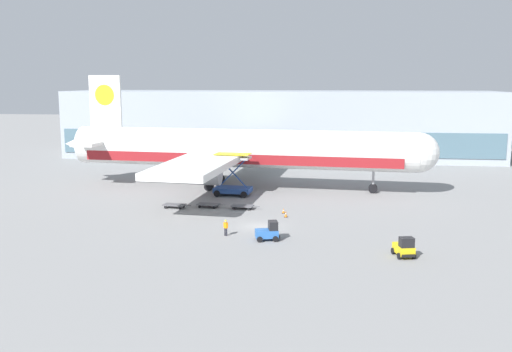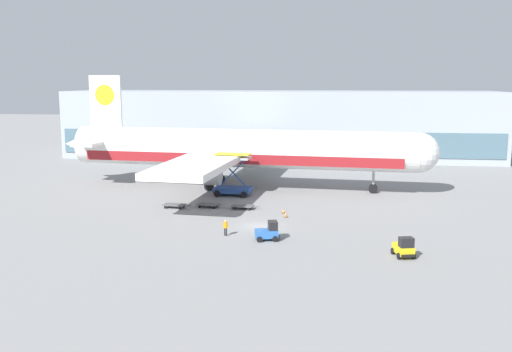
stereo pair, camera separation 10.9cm
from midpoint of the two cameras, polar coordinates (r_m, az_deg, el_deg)
name	(u,v)px [view 1 (the left image)]	position (r m, az deg, el deg)	size (l,w,h in m)	color
ground_plane	(259,226)	(64.28, 0.26, -5.06)	(400.00, 400.00, 0.00)	gray
terminal_building	(279,124)	(122.32, 2.30, 5.20)	(90.00, 18.20, 14.00)	#9EA8B2
airplane_main	(236,150)	(86.46, -2.06, 2.64)	(58.08, 48.48, 17.00)	white
scissor_lift_loader	(233,180)	(81.19, -2.37, -0.37)	(5.42, 3.72, 5.98)	#284C99
baggage_tug_foreground	(268,232)	(58.67, 1.20, -5.60)	(2.71, 2.12, 2.00)	#2D66B7
baggage_tug_mid	(404,248)	(54.97, 14.56, -6.96)	(2.13, 2.71, 2.00)	yellow
baggage_dolly_lead	(175,205)	(74.09, -8.19, -2.89)	(3.77, 1.84, 0.48)	#56565B
baggage_dolly_second	(209,204)	(73.92, -4.81, -2.85)	(3.77, 1.84, 0.48)	#56565B
baggage_dolly_third	(242,206)	(72.77, -1.40, -3.02)	(3.77, 1.84, 0.48)	#56565B
ground_crew_near	(226,226)	(60.33, -3.10, -5.06)	(0.53, 0.35, 1.73)	black
traffic_cone_near	(286,214)	(68.50, 2.95, -3.83)	(0.40, 0.40, 0.77)	black
traffic_cone_far	(284,211)	(70.53, 2.72, -3.50)	(0.40, 0.40, 0.61)	black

